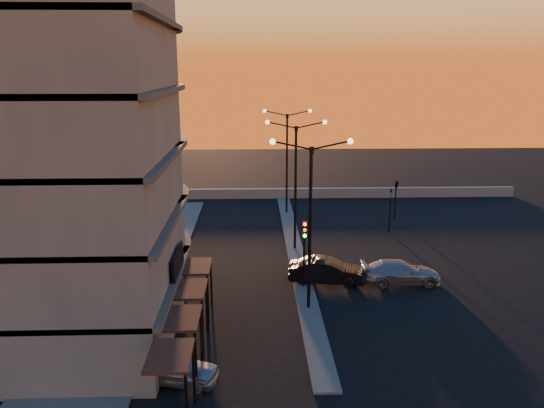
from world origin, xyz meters
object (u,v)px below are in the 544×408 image
Objects in this scene: traffic_light_main at (304,243)px; car_hatchback at (175,368)px; car_wagon at (401,272)px; car_sedan at (327,271)px; streetlamp_mid at (296,175)px.

car_hatchback is at bearing -123.52° from traffic_light_main.
car_hatchback is 0.76× the size of car_wagon.
car_sedan is at bearing 29.47° from traffic_light_main.
traffic_light_main is 2.73m from car_sedan.
traffic_light_main is at bearing 94.42° from car_wagon.
traffic_light_main reaches higher than car_hatchback.
streetlamp_mid reaches higher than car_hatchback.
streetlamp_mid is 8.06m from car_sedan.
streetlamp_mid is 10.17m from car_wagon.
car_hatchback is at bearing 128.23° from car_wagon.
car_sedan is at bearing 85.68° from car_wagon.
streetlamp_mid is at bearing 90.00° from traffic_light_main.
car_sedan is (7.90, 10.51, 0.13)m from car_hatchback.
streetlamp_mid is 7.62m from traffic_light_main.
car_sedan is (1.50, 0.85, -2.12)m from traffic_light_main.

